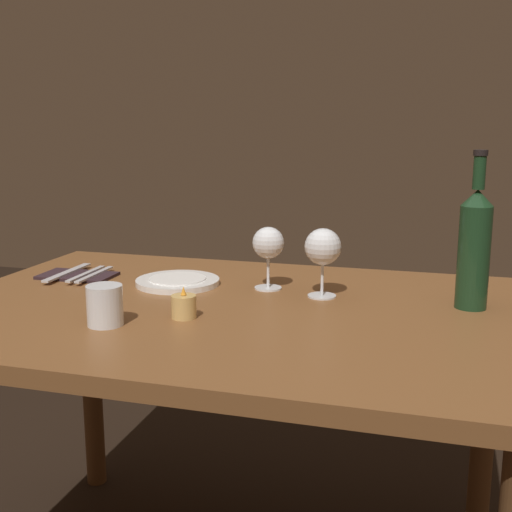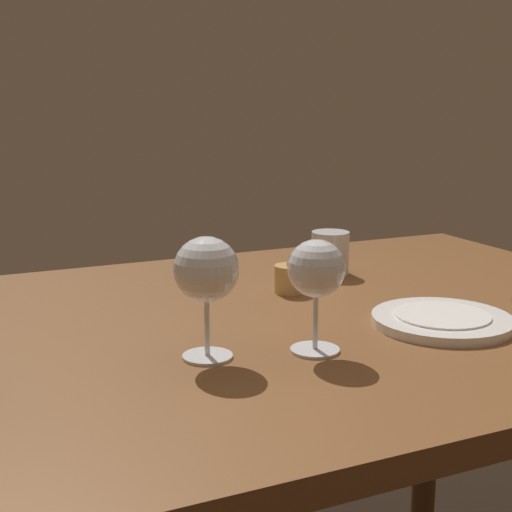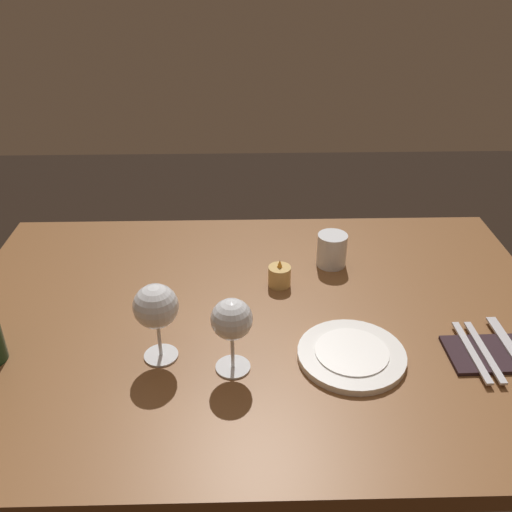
{
  "view_description": "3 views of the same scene",
  "coord_description": "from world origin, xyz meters",
  "px_view_note": "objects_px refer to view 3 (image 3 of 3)",
  "views": [
    {
      "loc": [
        -0.45,
        1.32,
        1.14
      ],
      "look_at": [
        -0.05,
        -0.04,
        0.85
      ],
      "focal_mm": 45.91,
      "sensor_mm": 36.0,
      "label": 1
    },
    {
      "loc": [
        -0.5,
        -0.97,
        1.07
      ],
      "look_at": [
        -0.08,
        -0.05,
        0.85
      ],
      "focal_mm": 51.5,
      "sensor_mm": 36.0,
      "label": 2
    },
    {
      "loc": [
        -0.03,
        -0.97,
        1.46
      ],
      "look_at": [
        0.0,
        0.04,
        0.87
      ],
      "focal_mm": 39.36,
      "sensor_mm": 36.0,
      "label": 3
    }
  ],
  "objects_px": {
    "votive_candle": "(279,277)",
    "folded_napkin": "(496,354)",
    "fork_outer": "(471,352)",
    "water_tumbler": "(332,252)",
    "fork_inner": "(484,351)",
    "wine_glass_right": "(156,308)",
    "table_knife": "(512,351)",
    "wine_glass_left": "(232,321)",
    "dinner_plate": "(351,355)"
  },
  "relations": [
    {
      "from": "votive_candle",
      "to": "folded_napkin",
      "type": "height_order",
      "value": "votive_candle"
    },
    {
      "from": "folded_napkin",
      "to": "fork_outer",
      "type": "height_order",
      "value": "fork_outer"
    },
    {
      "from": "votive_candle",
      "to": "folded_napkin",
      "type": "distance_m",
      "value": 0.48
    },
    {
      "from": "water_tumbler",
      "to": "fork_outer",
      "type": "bearing_deg",
      "value": -57.25
    },
    {
      "from": "fork_outer",
      "to": "water_tumbler",
      "type": "bearing_deg",
      "value": 122.75
    },
    {
      "from": "votive_candle",
      "to": "fork_inner",
      "type": "height_order",
      "value": "votive_candle"
    },
    {
      "from": "water_tumbler",
      "to": "folded_napkin",
      "type": "bearing_deg",
      "value": -51.76
    },
    {
      "from": "wine_glass_right",
      "to": "votive_candle",
      "type": "relative_size",
      "value": 2.4
    },
    {
      "from": "folded_napkin",
      "to": "table_knife",
      "type": "distance_m",
      "value": 0.03
    },
    {
      "from": "table_knife",
      "to": "wine_glass_left",
      "type": "bearing_deg",
      "value": -177.65
    },
    {
      "from": "water_tumbler",
      "to": "fork_outer",
      "type": "height_order",
      "value": "water_tumbler"
    },
    {
      "from": "fork_outer",
      "to": "fork_inner",
      "type": "bearing_deg",
      "value": 0.0
    },
    {
      "from": "wine_glass_left",
      "to": "wine_glass_right",
      "type": "relative_size",
      "value": 0.95
    },
    {
      "from": "wine_glass_right",
      "to": "table_knife",
      "type": "relative_size",
      "value": 0.76
    },
    {
      "from": "folded_napkin",
      "to": "fork_inner",
      "type": "distance_m",
      "value": 0.03
    },
    {
      "from": "wine_glass_left",
      "to": "wine_glass_right",
      "type": "height_order",
      "value": "wine_glass_right"
    },
    {
      "from": "water_tumbler",
      "to": "table_knife",
      "type": "relative_size",
      "value": 0.39
    },
    {
      "from": "water_tumbler",
      "to": "table_knife",
      "type": "bearing_deg",
      "value": -48.82
    },
    {
      "from": "wine_glass_left",
      "to": "folded_napkin",
      "type": "height_order",
      "value": "wine_glass_left"
    },
    {
      "from": "wine_glass_left",
      "to": "dinner_plate",
      "type": "relative_size",
      "value": 0.73
    },
    {
      "from": "wine_glass_left",
      "to": "table_knife",
      "type": "relative_size",
      "value": 0.72
    },
    {
      "from": "folded_napkin",
      "to": "wine_glass_right",
      "type": "bearing_deg",
      "value": 178.73
    },
    {
      "from": "wine_glass_right",
      "to": "fork_inner",
      "type": "distance_m",
      "value": 0.63
    },
    {
      "from": "wine_glass_left",
      "to": "votive_candle",
      "type": "height_order",
      "value": "wine_glass_left"
    },
    {
      "from": "table_knife",
      "to": "dinner_plate",
      "type": "bearing_deg",
      "value": -179.98
    },
    {
      "from": "water_tumbler",
      "to": "wine_glass_left",
      "type": "bearing_deg",
      "value": -122.74
    },
    {
      "from": "wine_glass_left",
      "to": "folded_napkin",
      "type": "bearing_deg",
      "value": 2.49
    },
    {
      "from": "wine_glass_left",
      "to": "water_tumbler",
      "type": "xyz_separation_m",
      "value": [
        0.24,
        0.37,
        -0.07
      ]
    },
    {
      "from": "wine_glass_left",
      "to": "dinner_plate",
      "type": "bearing_deg",
      "value": 5.54
    },
    {
      "from": "fork_inner",
      "to": "dinner_plate",
      "type": "bearing_deg",
      "value": -179.98
    },
    {
      "from": "folded_napkin",
      "to": "table_knife",
      "type": "height_order",
      "value": "table_knife"
    },
    {
      "from": "water_tumbler",
      "to": "fork_inner",
      "type": "distance_m",
      "value": 0.43
    },
    {
      "from": "votive_candle",
      "to": "fork_outer",
      "type": "bearing_deg",
      "value": -36.01
    },
    {
      "from": "votive_candle",
      "to": "table_knife",
      "type": "height_order",
      "value": "votive_candle"
    },
    {
      "from": "wine_glass_left",
      "to": "fork_inner",
      "type": "xyz_separation_m",
      "value": [
        0.48,
        0.02,
        -0.1
      ]
    },
    {
      "from": "votive_candle",
      "to": "dinner_plate",
      "type": "distance_m",
      "value": 0.29
    },
    {
      "from": "votive_candle",
      "to": "fork_inner",
      "type": "distance_m",
      "value": 0.46
    },
    {
      "from": "dinner_plate",
      "to": "table_knife",
      "type": "distance_m",
      "value": 0.31
    },
    {
      "from": "dinner_plate",
      "to": "folded_napkin",
      "type": "relative_size",
      "value": 1.08
    },
    {
      "from": "water_tumbler",
      "to": "fork_inner",
      "type": "relative_size",
      "value": 0.45
    },
    {
      "from": "wine_glass_right",
      "to": "water_tumbler",
      "type": "xyz_separation_m",
      "value": [
        0.38,
        0.33,
        -0.08
      ]
    },
    {
      "from": "folded_napkin",
      "to": "fork_outer",
      "type": "xyz_separation_m",
      "value": [
        -0.05,
        0.0,
        0.01
      ]
    },
    {
      "from": "fork_inner",
      "to": "wine_glass_left",
      "type": "bearing_deg",
      "value": -177.38
    },
    {
      "from": "fork_inner",
      "to": "fork_outer",
      "type": "bearing_deg",
      "value": 180.0
    },
    {
      "from": "folded_napkin",
      "to": "table_knife",
      "type": "bearing_deg",
      "value": 0.0
    },
    {
      "from": "table_knife",
      "to": "votive_candle",
      "type": "bearing_deg",
      "value": 149.33
    },
    {
      "from": "wine_glass_left",
      "to": "fork_inner",
      "type": "height_order",
      "value": "wine_glass_left"
    },
    {
      "from": "wine_glass_left",
      "to": "dinner_plate",
      "type": "height_order",
      "value": "wine_glass_left"
    },
    {
      "from": "wine_glass_right",
      "to": "fork_outer",
      "type": "height_order",
      "value": "wine_glass_right"
    },
    {
      "from": "wine_glass_right",
      "to": "folded_napkin",
      "type": "height_order",
      "value": "wine_glass_right"
    }
  ]
}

